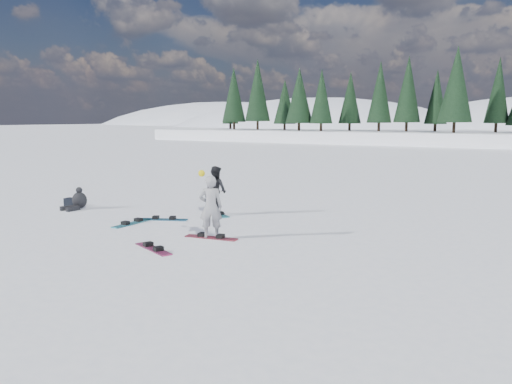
# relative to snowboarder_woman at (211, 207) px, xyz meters

# --- Properties ---
(ground) EXTENTS (420.00, 420.00, 0.00)m
(ground) POSITION_rel_snowboarder_woman_xyz_m (0.48, 0.55, -0.88)
(ground) COLOR white
(ground) RESTS_ON ground
(alpine_backdrop) EXTENTS (412.50, 227.00, 53.20)m
(alpine_backdrop) POSITION_rel_snowboarder_woman_xyz_m (-11.25, 189.72, -14.85)
(alpine_backdrop) COLOR white
(alpine_backdrop) RESTS_ON ground
(snowboarder_woman) EXTENTS (0.75, 0.68, 1.88)m
(snowboarder_woman) POSITION_rel_snowboarder_woman_xyz_m (0.00, 0.00, 0.00)
(snowboarder_woman) COLOR #9E9EA3
(snowboarder_woman) RESTS_ON ground
(snowboarder_man) EXTENTS (0.96, 0.85, 1.66)m
(snowboarder_man) POSITION_rel_snowboarder_woman_xyz_m (-1.83, 2.93, -0.05)
(snowboarder_man) COLOR black
(snowboarder_man) RESTS_ON ground
(seated_rider) EXTENTS (0.64, 0.98, 0.79)m
(seated_rider) POSITION_rel_snowboarder_woman_xyz_m (-6.74, 1.30, -0.57)
(seated_rider) COLOR black
(seated_rider) RESTS_ON ground
(gear_bag) EXTENTS (0.48, 0.35, 0.30)m
(gear_bag) POSITION_rel_snowboarder_woman_xyz_m (-7.44, 1.55, -0.73)
(gear_bag) COLOR black
(gear_bag) RESTS_ON ground
(snowboard_woman) EXTENTS (1.53, 0.51, 0.03)m
(snowboard_woman) POSITION_rel_snowboarder_woman_xyz_m (0.00, 0.00, -0.86)
(snowboard_woman) COLOR maroon
(snowboard_woman) RESTS_ON ground
(snowboard_man) EXTENTS (1.44, 1.00, 0.03)m
(snowboard_man) POSITION_rel_snowboarder_woman_xyz_m (-1.83, 2.93, -0.86)
(snowboard_man) COLOR #156F78
(snowboard_man) RESTS_ON ground
(snowboard_loose_b) EXTENTS (1.49, 0.83, 0.03)m
(snowboard_loose_b) POSITION_rel_snowboarder_woman_xyz_m (-0.58, -1.69, -0.86)
(snowboard_loose_b) COLOR #932050
(snowboard_loose_b) RESTS_ON ground
(snowboard_loose_a) EXTENTS (0.29, 1.50, 0.03)m
(snowboard_loose_a) POSITION_rel_snowboarder_woman_xyz_m (-3.21, 0.32, -0.86)
(snowboard_loose_a) COLOR teal
(snowboard_loose_a) RESTS_ON ground
(snowboard_loose_c) EXTENTS (1.49, 0.86, 0.03)m
(snowboard_loose_c) POSITION_rel_snowboarder_woman_xyz_m (-2.73, 1.27, -0.86)
(snowboard_loose_c) COLOR #19648B
(snowboard_loose_c) RESTS_ON ground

